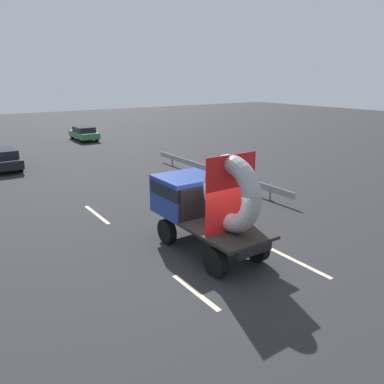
# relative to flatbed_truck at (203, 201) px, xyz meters

# --- Properties ---
(ground_plane) EXTENTS (120.00, 120.00, 0.00)m
(ground_plane) POSITION_rel_flatbed_truck_xyz_m (-0.12, -1.24, -1.70)
(ground_plane) COLOR #28282B
(flatbed_truck) EXTENTS (2.02, 4.55, 3.54)m
(flatbed_truck) POSITION_rel_flatbed_truck_xyz_m (0.00, 0.00, 0.00)
(flatbed_truck) COLOR black
(flatbed_truck) RESTS_ON ground_plane
(distant_sedan) EXTENTS (1.77, 4.12, 1.34)m
(distant_sedan) POSITION_rel_flatbed_truck_xyz_m (-3.74, 16.69, -0.98)
(distant_sedan) COLOR black
(distant_sedan) RESTS_ON ground_plane
(guardrail) EXTENTS (0.10, 12.11, 0.71)m
(guardrail) POSITION_rel_flatbed_truck_xyz_m (5.87, 6.99, -1.17)
(guardrail) COLOR gray
(guardrail) RESTS_ON ground_plane
(lane_dash_left_near) EXTENTS (0.16, 2.17, 0.01)m
(lane_dash_left_near) POSITION_rel_flatbed_truck_xyz_m (-1.87, -2.20, -1.69)
(lane_dash_left_near) COLOR beige
(lane_dash_left_near) RESTS_ON ground_plane
(lane_dash_left_far) EXTENTS (0.16, 2.68, 0.01)m
(lane_dash_left_far) POSITION_rel_flatbed_truck_xyz_m (-1.87, 5.26, -1.69)
(lane_dash_left_far) COLOR beige
(lane_dash_left_far) RESTS_ON ground_plane
(lane_dash_right_near) EXTENTS (0.16, 2.59, 0.01)m
(lane_dash_right_near) POSITION_rel_flatbed_truck_xyz_m (1.87, -2.64, -1.69)
(lane_dash_right_near) COLOR beige
(lane_dash_right_near) RESTS_ON ground_plane
(lane_dash_right_far) EXTENTS (0.16, 2.64, 0.01)m
(lane_dash_right_far) POSITION_rel_flatbed_truck_xyz_m (1.87, 5.68, -1.69)
(lane_dash_right_far) COLOR beige
(lane_dash_right_far) RESTS_ON ground_plane
(oncoming_car) EXTENTS (1.70, 3.98, 1.30)m
(oncoming_car) POSITION_rel_flatbed_truck_xyz_m (4.56, 25.25, -1.00)
(oncoming_car) COLOR black
(oncoming_car) RESTS_ON ground_plane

